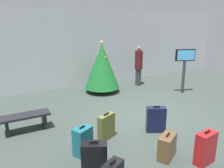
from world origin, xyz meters
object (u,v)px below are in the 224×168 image
(waiting_bench, at_px, (26,119))
(suitcase_4, at_px, (167,147))
(suitcase_2, at_px, (106,127))
(suitcase_6, at_px, (205,148))
(traveller_0, at_px, (139,65))
(flight_info_kiosk, at_px, (185,63))
(suitcase_3, at_px, (83,141))
(suitcase_5, at_px, (94,156))
(holiday_tree, at_px, (102,66))
(suitcase_1, at_px, (156,119))

(waiting_bench, bearing_deg, suitcase_4, -48.11)
(suitcase_2, bearing_deg, suitcase_6, -54.72)
(traveller_0, bearing_deg, flight_info_kiosk, -63.11)
(flight_info_kiosk, height_order, suitcase_6, flight_info_kiosk)
(suitcase_2, distance_m, suitcase_6, 2.32)
(suitcase_3, relative_size, suitcase_5, 1.07)
(waiting_bench, bearing_deg, traveller_0, 23.69)
(suitcase_6, bearing_deg, holiday_tree, 86.51)
(suitcase_2, bearing_deg, waiting_bench, 140.42)
(traveller_0, xyz_separation_m, suitcase_6, (-2.29, -5.66, -0.61))
(suitcase_3, height_order, suitcase_5, suitcase_3)
(suitcase_5, bearing_deg, suitcase_4, -13.77)
(traveller_0, height_order, suitcase_1, traveller_0)
(suitcase_1, bearing_deg, suitcase_3, -178.13)
(suitcase_1, bearing_deg, suitcase_5, -161.76)
(holiday_tree, distance_m, suitcase_6, 5.59)
(flight_info_kiosk, xyz_separation_m, waiting_bench, (-6.30, -0.47, -0.91))
(traveller_0, bearing_deg, suitcase_5, -132.87)
(flight_info_kiosk, xyz_separation_m, suitcase_2, (-4.58, -1.89, -0.93))
(suitcase_1, distance_m, suitcase_2, 1.38)
(flight_info_kiosk, distance_m, suitcase_4, 5.10)
(traveller_0, xyz_separation_m, suitcase_5, (-4.41, -4.75, -0.66))
(suitcase_3, bearing_deg, traveller_0, 43.07)
(holiday_tree, xyz_separation_m, suitcase_1, (-0.32, -3.91, -0.77))
(holiday_tree, relative_size, traveller_0, 1.19)
(waiting_bench, xyz_separation_m, suitcase_3, (0.95, -1.77, -0.03))
(traveller_0, distance_m, suitcase_5, 6.51)
(holiday_tree, bearing_deg, waiting_bench, -146.84)
(flight_info_kiosk, xyz_separation_m, suitcase_1, (-3.23, -2.17, -0.92))
(suitcase_1, distance_m, suitcase_6, 1.61)
(flight_info_kiosk, relative_size, suitcase_5, 2.87)
(suitcase_1, bearing_deg, suitcase_4, -118.03)
(suitcase_1, bearing_deg, holiday_tree, 85.34)
(suitcase_4, bearing_deg, suitcase_1, 61.97)
(waiting_bench, distance_m, traveller_0, 5.87)
(holiday_tree, height_order, suitcase_2, holiday_tree)
(holiday_tree, height_order, suitcase_1, holiday_tree)
(suitcase_1, bearing_deg, waiting_bench, 151.06)
(suitcase_1, xyz_separation_m, suitcase_6, (-0.02, -1.61, 0.00))
(waiting_bench, relative_size, traveller_0, 0.70)
(waiting_bench, distance_m, suitcase_5, 2.58)
(traveller_0, bearing_deg, waiting_bench, -156.31)
(suitcase_3, relative_size, suitcase_6, 0.92)
(flight_info_kiosk, relative_size, suitcase_3, 2.68)
(suitcase_1, xyz_separation_m, suitcase_4, (-0.58, -1.08, -0.08))
(suitcase_2, xyz_separation_m, suitcase_6, (1.34, -1.89, 0.02))
(suitcase_4, bearing_deg, waiting_bench, 131.89)
(holiday_tree, bearing_deg, suitcase_5, -117.95)
(holiday_tree, bearing_deg, suitcase_4, -100.17)
(suitcase_3, height_order, suitcase_6, suitcase_6)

